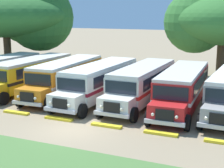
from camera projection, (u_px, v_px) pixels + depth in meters
ground_plane at (72, 129)px, 20.44m from camera, size 220.00×220.00×0.00m
parked_bus_slot_1 at (31, 73)px, 30.32m from camera, size 2.87×10.86×2.82m
parked_bus_slot_2 at (66, 76)px, 28.96m from camera, size 3.10×10.89×2.82m
parked_bus_slot_3 at (100, 80)px, 27.11m from camera, size 2.90×10.87×2.82m
parked_bus_slot_4 at (142, 82)px, 26.26m from camera, size 2.84×10.86×2.82m
parked_bus_slot_5 at (183, 87)px, 24.78m from camera, size 3.02×10.88×2.82m
curb_wheelstop_2 at (16, 113)px, 23.60m from camera, size 2.00×0.36×0.15m
curb_wheelstop_3 at (59, 119)px, 22.26m from camera, size 2.00×0.36×0.15m
curb_wheelstop_4 at (106, 126)px, 20.92m from camera, size 2.00×0.36×0.15m
curb_wheelstop_5 at (161, 133)px, 19.57m from camera, size 2.00×0.36×0.15m
curb_wheelstop_6 at (223, 142)px, 18.23m from camera, size 2.00×0.36×0.15m
secondary_tree at (10, 14)px, 40.60m from camera, size 15.40×15.80×10.98m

